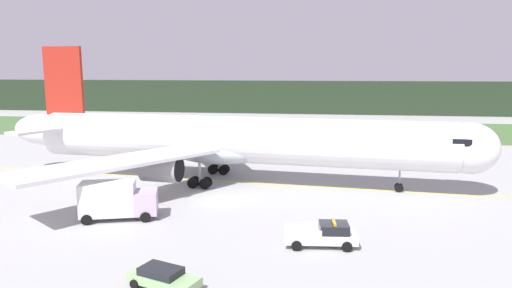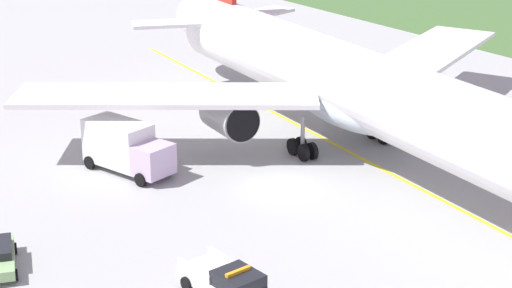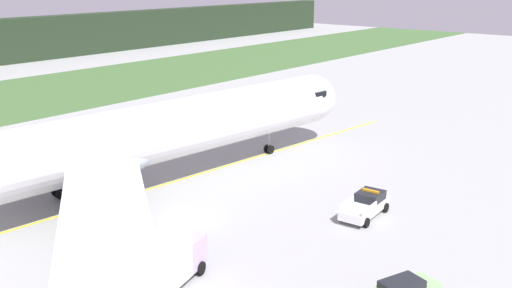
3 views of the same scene
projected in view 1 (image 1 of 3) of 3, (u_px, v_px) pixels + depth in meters
ground at (221, 201)px, 45.60m from camera, size 320.00×320.00×0.00m
grass_verge at (274, 129)px, 98.69m from camera, size 320.00×31.33×0.04m
distant_tree_line at (286, 97)px, 131.72m from camera, size 288.00×4.31×9.33m
taxiway_centerline_main at (237, 182)px, 53.06m from camera, size 75.36×7.42×0.01m
airliner at (231, 141)px, 52.41m from camera, size 57.20×43.22×15.69m
ops_pickup_truck at (324, 234)px, 33.97m from camera, size 5.49×2.64×1.94m
catering_truck at (116, 200)px, 39.85m from camera, size 6.91×4.16×3.51m
staff_car at (163, 277)px, 27.48m from camera, size 4.75×3.14×1.30m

